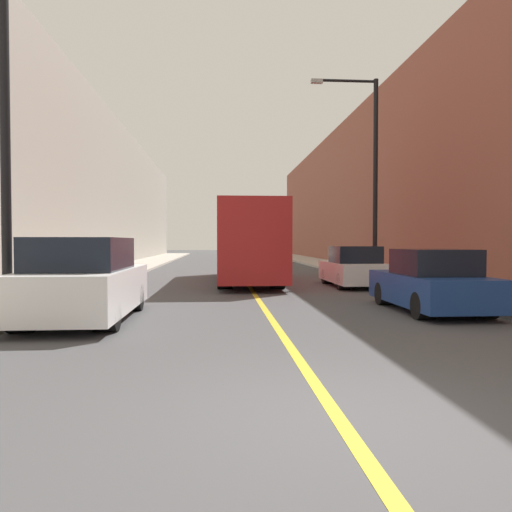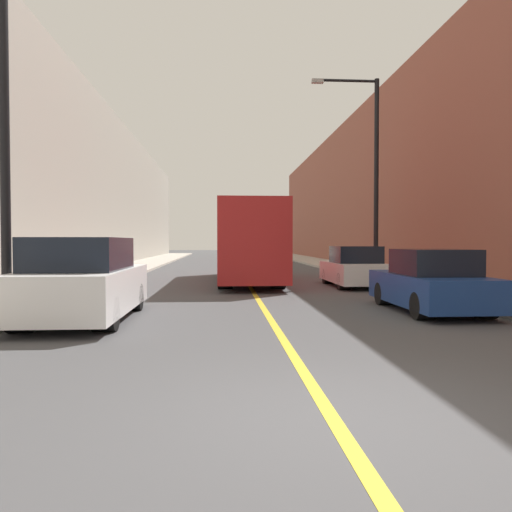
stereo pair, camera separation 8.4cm
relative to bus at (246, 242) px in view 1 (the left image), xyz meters
name	(u,v)px [view 1 (the left image)]	position (x,y,z in m)	size (l,w,h in m)	color
ground_plane	(340,421)	(-0.01, -16.82, -1.73)	(200.00, 200.00, 0.00)	#474749
sidewalk_left	(136,266)	(-6.90, 13.18, -1.66)	(3.23, 72.00, 0.14)	#B2AA9E
sidewalk_right	(333,265)	(6.88, 13.18, -1.66)	(3.23, 72.00, 0.14)	#B2AA9E
building_row_left	(81,188)	(-10.51, 13.18, 3.64)	(4.00, 72.00, 10.74)	gray
building_row_right	(384,188)	(10.49, 13.18, 3.84)	(4.00, 72.00, 11.14)	brown
road_center_line	(236,267)	(-0.01, 13.18, -1.73)	(0.16, 72.00, 0.01)	gold
bus	(246,242)	(0.00, 0.00, 0.00)	(2.49, 10.42, 3.25)	#AD1E1E
parked_suv_left	(84,282)	(-4.13, -10.37, -0.88)	(2.03, 4.79, 1.82)	silver
car_right_near	(431,284)	(4.08, -9.54, -1.04)	(1.83, 4.20, 1.55)	navy
car_right_mid	(354,269)	(4.02, -2.63, -1.03)	(1.86, 4.27, 1.57)	silver
street_lamp_left	(18,102)	(-5.32, -10.82, 2.89)	(2.93, 0.24, 7.82)	black
street_lamp_right	(370,166)	(5.32, -0.38, 3.28)	(2.93, 0.24, 8.58)	black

